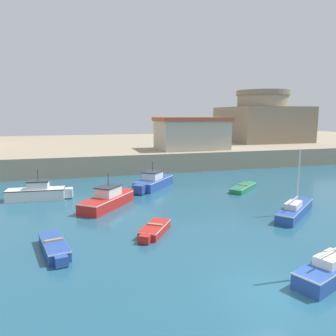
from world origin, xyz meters
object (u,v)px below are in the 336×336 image
object	(u,v)px
fortress	(262,121)
motorboat_white_8	(38,192)
motorboat_red_0	(108,199)
dinghy_red_7	(154,229)
sailboat_blue_2	(295,209)
dinghy_blue_4	(54,246)
harbor_shed_near_wharf	(191,133)
dinghy_green_3	(243,187)
motorboat_blue_9	(153,182)

from	to	relation	value
fortress	motorboat_white_8	bearing A→B (deg)	-146.85
motorboat_red_0	dinghy_red_7	distance (m)	6.58
sailboat_blue_2	dinghy_blue_4	size ratio (longest dim) A/B	1.31
fortress	harbor_shed_near_wharf	distance (m)	18.37
dinghy_green_3	harbor_shed_near_wharf	distance (m)	15.26
dinghy_red_7	motorboat_blue_9	xyz separation A→B (m)	(2.72, 11.41, 0.31)
motorboat_red_0	dinghy_red_7	size ratio (longest dim) A/B	1.73
motorboat_red_0	harbor_shed_near_wharf	bearing A→B (deg)	53.00
harbor_shed_near_wharf	fortress	bearing A→B (deg)	29.15
dinghy_red_7	sailboat_blue_2	bearing A→B (deg)	4.11
harbor_shed_near_wharf	motorboat_red_0	bearing A→B (deg)	-127.00
dinghy_blue_4	dinghy_red_7	xyz separation A→B (m)	(5.28, 1.02, -0.03)
sailboat_blue_2	dinghy_red_7	bearing A→B (deg)	-175.89
fortress	harbor_shed_near_wharf	xyz separation A→B (m)	(-16.00, -8.92, -1.33)
dinghy_green_3	motorboat_blue_9	bearing A→B (deg)	158.06
motorboat_red_0	fortress	size ratio (longest dim) A/B	0.43
dinghy_green_3	harbor_shed_near_wharf	bearing A→B (deg)	88.19
sailboat_blue_2	dinghy_blue_4	bearing A→B (deg)	-173.50
motorboat_red_0	dinghy_blue_4	world-z (taller)	motorboat_red_0
dinghy_red_7	dinghy_green_3	bearing A→B (deg)	39.08
dinghy_blue_4	harbor_shed_near_wharf	xyz separation A→B (m)	(16.04, 24.08, 4.01)
dinghy_blue_4	sailboat_blue_2	bearing A→B (deg)	6.50
dinghy_green_3	fortress	world-z (taller)	fortress
motorboat_red_0	fortress	world-z (taller)	fortress
motorboat_blue_9	motorboat_white_8	bearing A→B (deg)	-171.52
dinghy_green_3	motorboat_blue_9	distance (m)	8.17
motorboat_red_0	dinghy_red_7	xyz separation A→B (m)	(1.88, -6.30, -0.29)
motorboat_red_0	sailboat_blue_2	size ratio (longest dim) A/B	1.03
dinghy_green_3	dinghy_red_7	xyz separation A→B (m)	(-10.29, -8.36, 0.01)
motorboat_red_0	motorboat_white_8	world-z (taller)	motorboat_red_0
dinghy_green_3	harbor_shed_near_wharf	xyz separation A→B (m)	(0.46, 14.71, 4.06)
dinghy_green_3	motorboat_blue_9	xyz separation A→B (m)	(-7.57, 3.05, 0.33)
motorboat_white_8	fortress	world-z (taller)	fortress
dinghy_blue_4	dinghy_green_3	bearing A→B (deg)	31.04
dinghy_red_7	motorboat_red_0	bearing A→B (deg)	106.59
dinghy_blue_4	motorboat_white_8	xyz separation A→B (m)	(-1.69, 10.98, 0.28)
sailboat_blue_2	dinghy_blue_4	world-z (taller)	sailboat_blue_2
dinghy_blue_4	motorboat_white_8	size ratio (longest dim) A/B	0.76
dinghy_blue_4	harbor_shed_near_wharf	bearing A→B (deg)	56.33
dinghy_green_3	fortress	xyz separation A→B (m)	(16.46, 23.63, 5.39)
motorboat_white_8	harbor_shed_near_wharf	size ratio (longest dim) A/B	0.56
sailboat_blue_2	motorboat_blue_9	distance (m)	12.86
dinghy_red_7	motorboat_blue_9	size ratio (longest dim) A/B	0.59
dinghy_blue_4	dinghy_red_7	world-z (taller)	dinghy_blue_4
sailboat_blue_2	dinghy_green_3	distance (m)	7.66
sailboat_blue_2	dinghy_blue_4	distance (m)	15.24
sailboat_blue_2	dinghy_green_3	xyz separation A→B (m)	(0.44, 7.65, -0.17)
motorboat_red_0	harbor_shed_near_wharf	size ratio (longest dim) A/B	0.58
sailboat_blue_2	fortress	distance (m)	35.93
motorboat_red_0	sailboat_blue_2	distance (m)	13.00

